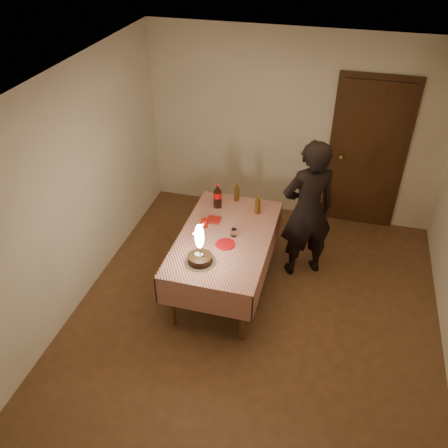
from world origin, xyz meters
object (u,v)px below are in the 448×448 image
(cola_bottle, at_px, (218,196))
(photographer, at_px, (308,211))
(birthday_cake, at_px, (200,252))
(red_plate, at_px, (225,244))
(clear_cup, at_px, (234,233))
(amber_bottle_left, at_px, (237,192))
(amber_bottle_right, at_px, (258,205))
(red_cup, at_px, (204,223))
(dining_table, at_px, (225,243))

(cola_bottle, height_order, photographer, photographer)
(birthday_cake, xyz_separation_m, red_plate, (0.18, 0.36, -0.12))
(clear_cup, bearing_deg, amber_bottle_left, 101.78)
(amber_bottle_right, bearing_deg, birthday_cake, -110.21)
(cola_bottle, distance_m, amber_bottle_left, 0.27)
(amber_bottle_left, distance_m, photographer, 0.92)
(red_cup, xyz_separation_m, clear_cup, (0.37, -0.08, -0.01))
(birthday_cake, distance_m, cola_bottle, 1.07)
(amber_bottle_right, bearing_deg, photographer, -0.23)
(red_cup, bearing_deg, clear_cup, -12.20)
(dining_table, distance_m, clear_cup, 0.18)
(dining_table, bearing_deg, photographer, 32.97)
(dining_table, relative_size, clear_cup, 19.11)
(dining_table, xyz_separation_m, photographer, (0.84, 0.55, 0.24))
(dining_table, height_order, birthday_cake, birthday_cake)
(dining_table, relative_size, red_cup, 17.20)
(amber_bottle_right, height_order, photographer, photographer)
(red_plate, bearing_deg, amber_bottle_right, 73.13)
(cola_bottle, relative_size, photographer, 0.18)
(birthday_cake, height_order, amber_bottle_right, birthday_cake)
(red_cup, relative_size, clear_cup, 1.11)
(red_plate, relative_size, red_cup, 2.20)
(clear_cup, distance_m, amber_bottle_left, 0.74)
(clear_cup, bearing_deg, cola_bottle, 122.75)
(dining_table, distance_m, cola_bottle, 0.66)
(dining_table, bearing_deg, amber_bottle_left, 94.26)
(red_cup, xyz_separation_m, amber_bottle_right, (0.53, 0.44, 0.07))
(red_cup, bearing_deg, photographer, 21.17)
(red_cup, distance_m, cola_bottle, 0.46)
(red_cup, height_order, clear_cup, red_cup)
(amber_bottle_right, bearing_deg, clear_cup, -106.93)
(red_plate, relative_size, cola_bottle, 0.69)
(birthday_cake, distance_m, red_cup, 0.63)
(red_plate, xyz_separation_m, cola_bottle, (-0.29, 0.70, 0.15))
(amber_bottle_left, bearing_deg, amber_bottle_right, -33.90)
(amber_bottle_right, bearing_deg, red_plate, -106.87)
(cola_bottle, distance_m, photographer, 1.09)
(red_plate, distance_m, cola_bottle, 0.78)
(cola_bottle, bearing_deg, amber_bottle_right, -1.41)
(clear_cup, distance_m, amber_bottle_right, 0.54)
(red_plate, xyz_separation_m, amber_bottle_left, (-0.10, 0.90, 0.11))
(birthday_cake, height_order, red_cup, birthday_cake)
(red_cup, distance_m, amber_bottle_left, 0.68)
(clear_cup, height_order, amber_bottle_left, amber_bottle_left)
(red_cup, relative_size, photographer, 0.06)
(red_plate, bearing_deg, red_cup, 141.28)
(red_plate, relative_size, amber_bottle_right, 0.86)
(dining_table, relative_size, cola_bottle, 5.42)
(birthday_cake, bearing_deg, amber_bottle_left, 86.46)
(red_plate, height_order, amber_bottle_left, amber_bottle_left)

